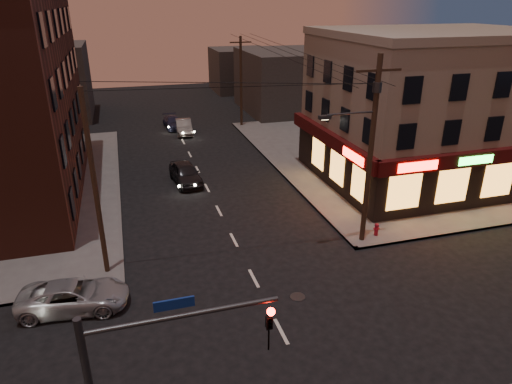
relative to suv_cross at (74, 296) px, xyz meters
name	(u,v)px	position (x,y,z in m)	size (l,w,h in m)	color
ground	(281,331)	(8.13, -4.00, -0.64)	(120.00, 120.00, 0.00)	black
sidewalk_ne	(403,153)	(26.13, 15.00, -0.57)	(24.00, 28.00, 0.15)	#514F4C
pizza_building	(431,108)	(24.06, 9.43, 4.70)	(15.85, 12.85, 10.50)	gray
bg_building_ne_a	(287,81)	(22.13, 34.00, 2.86)	(10.00, 12.00, 7.00)	#3F3D3A
bg_building_nw	(46,82)	(-4.87, 38.00, 3.36)	(9.00, 10.00, 8.00)	#3F3D3A
bg_building_ne_b	(241,70)	(20.13, 48.00, 2.36)	(8.00, 8.00, 6.00)	#3F3D3A
utility_pole_main	(370,143)	(14.81, 1.80, 5.12)	(4.20, 0.44, 10.00)	#382619
utility_pole_far	(241,82)	(14.93, 28.00, 4.01)	(0.26, 0.26, 9.00)	#382619
utility_pole_west	(95,186)	(1.33, 2.50, 4.01)	(0.24, 0.24, 9.00)	#382619
suv_cross	(74,296)	(0.00, 0.00, 0.00)	(2.13, 4.62, 1.28)	#95989D
sedan_near	(185,173)	(6.83, 13.43, 0.11)	(1.79, 4.44, 1.51)	black
sedan_mid	(184,127)	(8.65, 26.92, 0.06)	(1.48, 4.23, 1.39)	slate
sedan_far	(173,122)	(7.85, 29.37, -0.05)	(1.67, 4.10, 1.19)	#1B1F37
fire_hydrant	(376,229)	(15.93, 2.00, -0.09)	(0.33, 0.33, 0.74)	maroon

